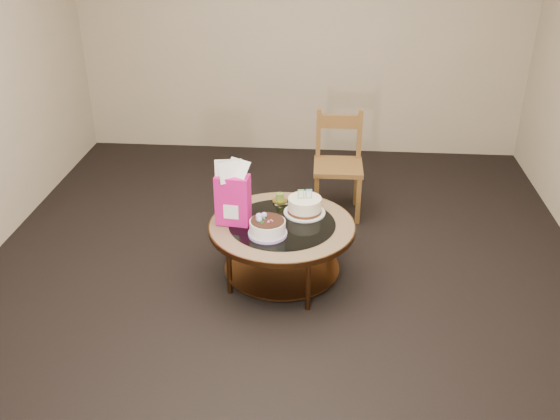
# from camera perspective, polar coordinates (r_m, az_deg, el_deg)

# --- Properties ---
(ground) EXTENTS (5.00, 5.00, 0.00)m
(ground) POSITION_cam_1_polar(r_m,az_deg,el_deg) (4.54, 0.18, -6.29)
(ground) COLOR black
(ground) RESTS_ON ground
(room_walls) EXTENTS (4.52, 5.02, 2.61)m
(room_walls) POSITION_cam_1_polar(r_m,az_deg,el_deg) (3.89, 0.21, 12.90)
(room_walls) COLOR tan
(room_walls) RESTS_ON ground
(coffee_table) EXTENTS (1.02, 1.02, 0.46)m
(coffee_table) POSITION_cam_1_polar(r_m,az_deg,el_deg) (4.34, 0.18, -2.14)
(coffee_table) COLOR #563318
(coffee_table) RESTS_ON ground
(decorated_cake) EXTENTS (0.26, 0.26, 0.15)m
(decorated_cake) POSITION_cam_1_polar(r_m,az_deg,el_deg) (4.13, -1.17, -1.68)
(decorated_cake) COLOR #B295D3
(decorated_cake) RESTS_ON coffee_table
(cream_cake) EXTENTS (0.30, 0.30, 0.19)m
(cream_cake) POSITION_cam_1_polar(r_m,az_deg,el_deg) (4.40, 2.27, 0.37)
(cream_cake) COLOR silver
(cream_cake) RESTS_ON coffee_table
(gift_bag) EXTENTS (0.24, 0.19, 0.46)m
(gift_bag) POSITION_cam_1_polar(r_m,az_deg,el_deg) (4.21, -4.34, 1.54)
(gift_bag) COLOR #D71480
(gift_bag) RESTS_ON coffee_table
(pillar_candle) EXTENTS (0.12, 0.12, 0.08)m
(pillar_candle) POSITION_cam_1_polar(r_m,az_deg,el_deg) (4.57, -0.00, 0.99)
(pillar_candle) COLOR #D8CE59
(pillar_candle) RESTS_ON coffee_table
(dining_chair) EXTENTS (0.41, 0.41, 0.88)m
(dining_chair) POSITION_cam_1_polar(r_m,az_deg,el_deg) (5.28, 5.34, 4.22)
(dining_chair) COLOR brown
(dining_chair) RESTS_ON ground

